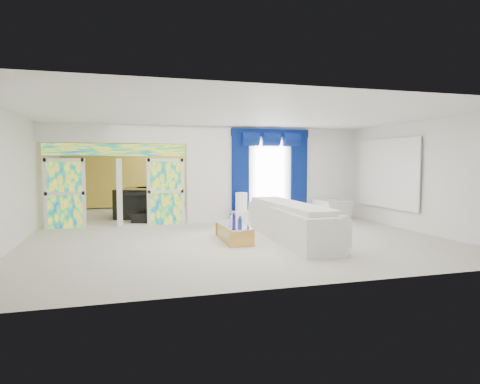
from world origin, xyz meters
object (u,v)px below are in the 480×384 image
object	(u,v)px
white_sofa	(291,224)
console_table	(251,217)
armchair	(331,210)
coffee_table	(234,233)
grand_piano	(143,202)

from	to	relation	value
white_sofa	console_table	xyz separation A→B (m)	(-0.10, 2.93, -0.20)
white_sofa	armchair	distance (m)	3.82
console_table	armchair	size ratio (longest dim) A/B	1.09
armchair	coffee_table	bearing A→B (deg)	116.23
white_sofa	armchair	xyz separation A→B (m)	(2.59, 2.80, -0.06)
coffee_table	armchair	size ratio (longest dim) A/B	1.61
white_sofa	console_table	bearing A→B (deg)	94.14
white_sofa	grand_piano	size ratio (longest dim) A/B	2.11
armchair	grand_piano	xyz separation A→B (m)	(-5.83, 2.68, 0.16)
console_table	grand_piano	bearing A→B (deg)	140.86
white_sofa	armchair	world-z (taller)	white_sofa
console_table	grand_piano	distance (m)	4.05
white_sofa	coffee_table	bearing A→B (deg)	169.65
coffee_table	grand_piano	size ratio (longest dim) A/B	0.85
coffee_table	grand_piano	xyz separation A→B (m)	(-1.88, 5.18, 0.31)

